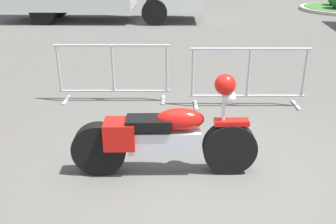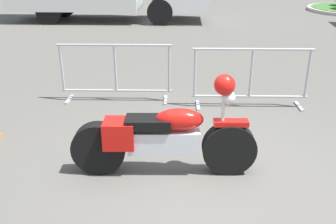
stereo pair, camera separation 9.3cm
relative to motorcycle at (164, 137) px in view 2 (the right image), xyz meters
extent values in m
plane|color=#54514C|center=(0.51, -0.09, -0.49)|extent=(120.00, 120.00, 0.00)
cylinder|color=black|center=(0.80, 0.10, -0.16)|extent=(0.68, 0.27, 0.66)
cylinder|color=black|center=(-0.80, -0.10, -0.16)|extent=(0.68, 0.27, 0.66)
cube|color=silver|center=(0.00, 0.00, -0.05)|extent=(0.89, 0.35, 0.29)
ellipsoid|color=red|center=(0.19, 0.02, 0.24)|extent=(0.61, 0.34, 0.27)
cube|color=black|center=(-0.18, -0.02, 0.19)|extent=(0.57, 0.35, 0.12)
cube|color=red|center=(-0.53, -0.07, 0.05)|extent=(0.41, 0.37, 0.33)
cube|color=red|center=(0.80, 0.10, 0.19)|extent=(0.43, 0.19, 0.06)
cylinder|color=silver|center=(0.69, 0.08, 0.33)|extent=(0.05, 0.05, 0.47)
sphere|color=silver|center=(0.75, 0.09, 0.52)|extent=(0.17, 0.17, 0.17)
sphere|color=red|center=(0.69, 0.08, 0.67)|extent=(0.25, 0.25, 0.25)
cylinder|color=#9EA0A5|center=(-1.21, 2.33, 0.56)|extent=(2.04, 0.26, 0.04)
cylinder|color=#9EA0A5|center=(-1.21, 2.33, -0.29)|extent=(2.04, 0.26, 0.04)
cylinder|color=#9EA0A5|center=(-2.17, 2.22, 0.14)|extent=(0.05, 0.05, 0.85)
cylinder|color=#9EA0A5|center=(-1.21, 2.33, 0.14)|extent=(0.05, 0.05, 0.85)
cylinder|color=#9EA0A5|center=(-0.24, 2.43, 0.14)|extent=(0.05, 0.05, 0.85)
cube|color=#9EA0A5|center=(-2.11, 2.23, -0.47)|extent=(0.11, 0.44, 0.03)
cube|color=#9EA0A5|center=(-0.31, 2.42, -0.47)|extent=(0.11, 0.44, 0.03)
cylinder|color=#9EA0A5|center=(1.21, 2.33, 0.56)|extent=(2.04, 0.26, 0.04)
cylinder|color=#9EA0A5|center=(1.21, 2.33, -0.29)|extent=(2.04, 0.26, 0.04)
cylinder|color=#9EA0A5|center=(0.24, 2.22, 0.14)|extent=(0.05, 0.05, 0.85)
cylinder|color=#9EA0A5|center=(1.21, 2.33, 0.14)|extent=(0.05, 0.05, 0.85)
cylinder|color=#9EA0A5|center=(2.18, 2.43, 0.14)|extent=(0.05, 0.05, 0.85)
cube|color=#9EA0A5|center=(0.31, 2.23, -0.47)|extent=(0.11, 0.44, 0.03)
cube|color=#9EA0A5|center=(2.11, 2.42, -0.47)|extent=(0.11, 0.44, 0.03)
cylinder|color=black|center=(-1.73, 12.11, -0.01)|extent=(0.98, 0.36, 0.96)
cylinder|color=black|center=(-1.56, 10.19, -0.01)|extent=(0.98, 0.36, 0.96)
cylinder|color=black|center=(-5.93, 11.74, -0.01)|extent=(0.98, 0.36, 0.96)
cylinder|color=black|center=(-5.77, 9.82, -0.01)|extent=(0.98, 0.36, 0.96)
camera|label=1|loc=(0.48, -4.03, 2.07)|focal=40.00mm
camera|label=2|loc=(0.57, -4.01, 2.07)|focal=40.00mm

